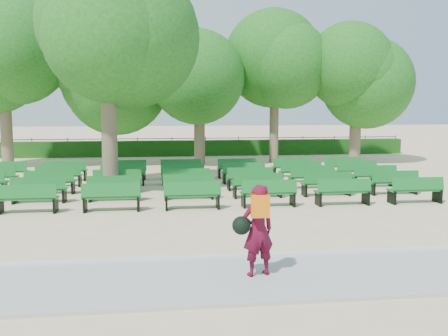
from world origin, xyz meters
name	(u,v)px	position (x,y,z in m)	size (l,w,h in m)	color
ground	(215,199)	(0.00, 0.00, 0.00)	(120.00, 120.00, 0.00)	beige
paving	(263,278)	(0.00, -7.40, 0.03)	(30.00, 2.20, 0.06)	#A5A6A1
curb	(251,256)	(0.00, -6.25, 0.05)	(30.00, 0.12, 0.10)	silver
hedge	(189,148)	(0.00, 14.00, 0.45)	(26.00, 0.70, 0.90)	#194E14
fence	(189,155)	(0.00, 14.40, 0.00)	(26.00, 0.10, 1.02)	black
tree_line	(194,163)	(0.00, 10.00, 0.00)	(21.80, 6.80, 7.04)	#21681C
bench_array	(186,189)	(-0.84, 1.60, 0.08)	(1.61, 0.57, 1.00)	#126721
tree_among	(107,50)	(-3.32, 1.28, 4.67)	(4.92, 4.92, 6.91)	brown
person	(257,229)	(-0.11, -7.34, 0.86)	(0.76, 0.51, 1.54)	#4D0B1F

